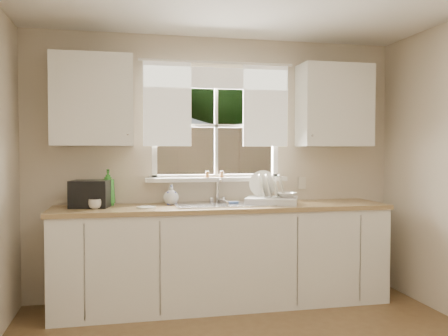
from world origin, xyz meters
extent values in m
cube|color=beige|center=(0.00, 2.00, 0.57)|extent=(3.60, 0.02, 1.15)
cube|color=beige|center=(0.00, 2.00, 2.33)|extent=(3.60, 0.02, 0.35)
cube|color=beige|center=(-1.20, 2.00, 1.65)|extent=(1.20, 0.02, 1.00)
cube|color=beige|center=(1.20, 2.00, 1.65)|extent=(1.20, 0.02, 1.00)
cube|color=white|center=(0.00, 2.02, 1.15)|extent=(1.30, 0.06, 0.05)
cube|color=white|center=(0.00, 2.02, 2.15)|extent=(1.30, 0.06, 0.05)
cube|color=white|center=(-0.60, 2.02, 1.65)|extent=(0.05, 0.06, 1.05)
cube|color=white|center=(0.60, 2.02, 1.65)|extent=(0.05, 0.06, 1.05)
cube|color=white|center=(0.00, 2.02, 1.65)|extent=(0.03, 0.04, 1.00)
cube|color=white|center=(0.00, 2.02, 1.65)|extent=(1.20, 0.04, 0.03)
cube|color=white|center=(0.00, 1.96, 1.13)|extent=(1.38, 0.14, 0.04)
cylinder|color=white|center=(0.00, 1.94, 2.25)|extent=(1.50, 0.02, 0.02)
cube|color=white|center=(-0.48, 1.95, 1.85)|extent=(0.45, 0.02, 0.80)
cube|color=white|center=(0.48, 1.95, 1.85)|extent=(0.45, 0.02, 0.80)
cube|color=white|center=(0.00, 1.95, 2.10)|extent=(1.40, 0.02, 0.20)
cube|color=white|center=(0.00, 1.68, 0.43)|extent=(3.00, 0.62, 0.87)
cube|color=#9A7B4D|center=(0.00, 1.68, 0.89)|extent=(3.04, 0.65, 0.04)
cube|color=white|center=(-1.15, 1.82, 1.85)|extent=(0.70, 0.33, 0.80)
cube|color=white|center=(1.15, 1.82, 1.85)|extent=(0.70, 0.33, 0.80)
cube|color=beige|center=(0.88, 1.99, 1.08)|extent=(0.08, 0.01, 0.12)
cylinder|color=brown|center=(-0.10, 1.94, 1.18)|extent=(0.04, 0.04, 0.06)
cylinder|color=brown|center=(0.04, 1.94, 1.18)|extent=(0.04, 0.04, 0.06)
cube|color=#335421|center=(0.00, 7.00, -0.02)|extent=(20.00, 10.00, 0.02)
cube|color=#87674B|center=(0.00, 5.00, 0.90)|extent=(8.00, 0.10, 1.80)
cube|color=maroon|center=(-1.20, 8.50, 1.10)|extent=(3.00, 3.00, 2.20)
cube|color=black|center=(-1.20, 8.50, 2.35)|extent=(3.20, 3.20, 0.30)
cylinder|color=#423021|center=(1.40, 8.00, 1.60)|extent=(0.36, 0.36, 3.20)
sphere|color=#214716|center=(1.40, 8.00, 4.00)|extent=(4.00, 4.00, 4.00)
sphere|color=#214716|center=(0.30, 9.50, 4.50)|extent=(3.20, 3.20, 3.20)
cube|color=#B7B7BC|center=(0.00, 1.71, 0.83)|extent=(0.84, 0.46, 0.18)
cube|color=#B7B7BC|center=(0.00, 1.71, 0.92)|extent=(0.88, 0.50, 0.01)
cube|color=#B7B7BC|center=(0.00, 1.71, 0.89)|extent=(0.02, 0.41, 0.14)
cylinder|color=silver|center=(0.00, 1.96, 1.02)|extent=(0.03, 0.03, 0.22)
cylinder|color=silver|center=(0.00, 1.88, 1.13)|extent=(0.02, 0.18, 0.02)
sphere|color=silver|center=(-0.06, 1.96, 0.94)|extent=(0.05, 0.05, 0.05)
sphere|color=silver|center=(0.06, 1.96, 0.94)|extent=(0.05, 0.05, 0.05)
cube|color=silver|center=(0.46, 1.68, 0.94)|extent=(0.57, 0.50, 0.06)
cylinder|color=white|center=(0.41, 1.80, 1.09)|extent=(0.27, 0.17, 0.25)
cylinder|color=white|center=(0.38, 1.71, 1.08)|extent=(0.15, 0.23, 0.22)
cylinder|color=white|center=(0.43, 1.69, 1.08)|extent=(0.15, 0.23, 0.22)
cylinder|color=white|center=(0.49, 1.67, 1.08)|extent=(0.15, 0.23, 0.22)
cylinder|color=white|center=(0.54, 1.64, 1.08)|extent=(0.15, 0.23, 0.22)
imported|color=silver|center=(0.59, 1.63, 1.00)|extent=(0.19, 0.19, 0.05)
imported|color=green|center=(-1.03, 1.87, 1.08)|extent=(0.14, 0.14, 0.33)
imported|color=blue|center=(-0.46, 1.84, 1.00)|extent=(0.09, 0.09, 0.18)
imported|color=beige|center=(-0.46, 1.84, 1.00)|extent=(0.14, 0.14, 0.18)
cylinder|color=white|center=(-0.70, 1.60, 0.92)|extent=(0.17, 0.17, 0.01)
imported|color=silver|center=(-1.13, 1.62, 0.95)|extent=(0.14, 0.14, 0.09)
cube|color=black|center=(-1.17, 1.77, 1.03)|extent=(0.37, 0.34, 0.24)
camera|label=1|loc=(-0.89, -2.52, 1.40)|focal=38.00mm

